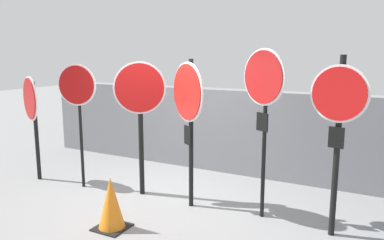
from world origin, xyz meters
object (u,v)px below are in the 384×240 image
object	(u,v)px
stop_sign_0	(32,107)
stop_sign_3	(188,104)
stop_sign_4	(264,92)
traffic_cone_0	(111,203)
stop_sign_5	(338,117)
stop_sign_1	(78,95)
stop_sign_2	(140,102)

from	to	relation	value
stop_sign_0	stop_sign_3	bearing A→B (deg)	28.74
stop_sign_4	traffic_cone_0	distance (m)	2.73
stop_sign_4	stop_sign_5	world-z (taller)	stop_sign_4
stop_sign_1	stop_sign_2	bearing A→B (deg)	-3.32
stop_sign_3	stop_sign_5	size ratio (longest dim) A/B	0.97
stop_sign_4	stop_sign_0	bearing A→B (deg)	-145.80
stop_sign_0	traffic_cone_0	bearing A→B (deg)	5.00
stop_sign_4	traffic_cone_0	size ratio (longest dim) A/B	3.36
stop_sign_5	stop_sign_2	bearing A→B (deg)	-169.99
stop_sign_0	traffic_cone_0	world-z (taller)	stop_sign_0
stop_sign_3	stop_sign_4	size ratio (longest dim) A/B	0.94
stop_sign_1	stop_sign_4	xyz separation A→B (m)	(3.38, 0.30, 0.18)
stop_sign_3	traffic_cone_0	world-z (taller)	stop_sign_3
stop_sign_1	stop_sign_3	world-z (taller)	stop_sign_3
stop_sign_1	stop_sign_5	distance (m)	4.44
stop_sign_4	stop_sign_5	bearing A→B (deg)	22.32
stop_sign_4	traffic_cone_0	world-z (taller)	stop_sign_4
stop_sign_0	stop_sign_5	xyz separation A→B (m)	(5.57, 0.26, 0.22)
traffic_cone_0	stop_sign_2	bearing A→B (deg)	106.23
stop_sign_1	stop_sign_2	distance (m)	1.24
stop_sign_5	traffic_cone_0	distance (m)	3.36
stop_sign_1	stop_sign_3	xyz separation A→B (m)	(2.20, 0.15, -0.04)
stop_sign_1	traffic_cone_0	xyz separation A→B (m)	(1.60, -1.06, -1.38)
stop_sign_3	traffic_cone_0	size ratio (longest dim) A/B	3.15
stop_sign_0	stop_sign_4	distance (m)	4.55
stop_sign_0	stop_sign_3	world-z (taller)	stop_sign_3
stop_sign_1	stop_sign_5	world-z (taller)	stop_sign_5
stop_sign_4	stop_sign_1	bearing A→B (deg)	-145.65
stop_sign_1	stop_sign_5	size ratio (longest dim) A/B	0.93
stop_sign_0	traffic_cone_0	xyz separation A→B (m)	(2.73, -0.97, -1.09)
stop_sign_5	stop_sign_4	bearing A→B (deg)	-176.03
stop_sign_3	stop_sign_5	xyz separation A→B (m)	(2.23, 0.02, -0.03)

